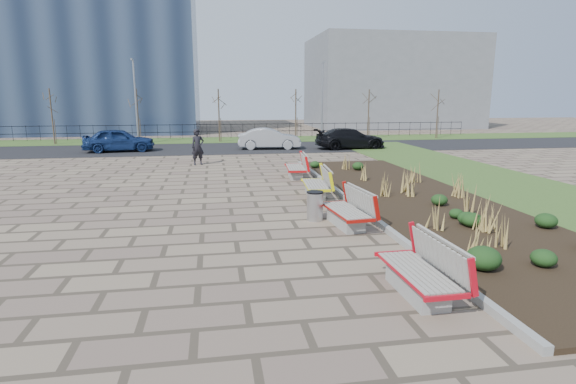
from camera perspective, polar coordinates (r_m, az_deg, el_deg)
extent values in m
plane|color=#796953|center=(9.50, -6.07, -9.38)|extent=(120.00, 120.00, 0.00)
cube|color=black|center=(15.75, 16.08, -0.95)|extent=(4.50, 18.00, 0.10)
cube|color=gray|center=(14.90, 7.96, -1.21)|extent=(0.16, 18.00, 0.15)
cube|color=#33511E|center=(18.29, 29.65, -0.40)|extent=(5.00, 38.00, 0.04)
cube|color=#33511E|center=(37.00, -8.69, 6.55)|extent=(80.00, 5.00, 0.04)
cube|color=black|center=(31.03, -8.52, 5.51)|extent=(80.00, 7.00, 0.02)
cylinder|color=#B2B2B7|center=(12.74, 3.44, -1.83)|extent=(0.46, 0.46, 0.82)
imported|color=black|center=(23.60, -11.39, 5.62)|extent=(0.78, 0.63, 1.84)
imported|color=navy|center=(30.70, -20.68, 6.21)|extent=(4.49, 2.21, 1.47)
imported|color=#96989D|center=(30.25, -2.39, 6.79)|extent=(4.27, 1.78, 1.37)
imported|color=black|center=(30.68, 7.89, 6.75)|extent=(4.78, 2.13, 1.36)
cube|color=slate|center=(54.82, 12.89, 13.34)|extent=(18.00, 12.00, 10.00)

